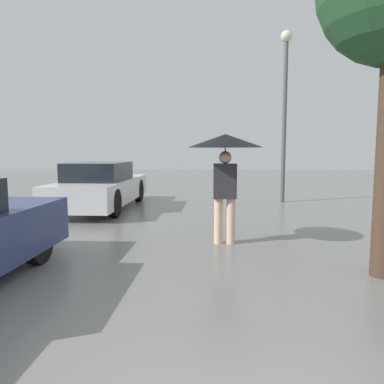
% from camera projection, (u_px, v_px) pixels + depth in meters
% --- Properties ---
extents(pedestrian, '(1.24, 1.24, 1.82)m').
position_uv_depth(pedestrian, '(225.00, 152.00, 6.10)').
color(pedestrian, beige).
rests_on(pedestrian, ground_plane).
extents(parked_car_farthest, '(1.62, 4.52, 1.24)m').
position_uv_depth(parked_car_farthest, '(101.00, 187.00, 10.05)').
color(parked_car_farthest, silver).
rests_on(parked_car_farthest, ground_plane).
extents(street_lamp, '(0.34, 0.34, 5.02)m').
position_uv_depth(street_lamp, '(285.00, 94.00, 11.00)').
color(street_lamp, '#515456').
rests_on(street_lamp, ground_plane).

